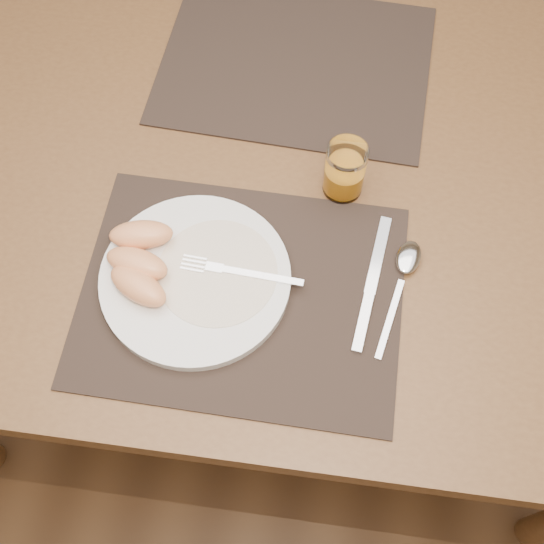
{
  "coord_description": "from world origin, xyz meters",
  "views": [
    {
      "loc": [
        0.07,
        -0.62,
        1.62
      ],
      "look_at": [
        0.02,
        -0.19,
        0.77
      ],
      "focal_mm": 45.0,
      "sensor_mm": 36.0,
      "label": 1
    }
  ],
  "objects_px": {
    "fork": "(231,270)",
    "spoon": "(406,266)",
    "placemat_far": "(295,64)",
    "placemat_near": "(242,294)",
    "knife": "(369,293)",
    "table": "(277,199)",
    "plate": "(195,279)",
    "juice_glass": "(345,172)"
  },
  "relations": [
    {
      "from": "juice_glass",
      "to": "placemat_far",
      "type": "bearing_deg",
      "value": 112.59
    },
    {
      "from": "placemat_far",
      "to": "fork",
      "type": "height_order",
      "value": "fork"
    },
    {
      "from": "placemat_near",
      "to": "placemat_far",
      "type": "distance_m",
      "value": 0.44
    },
    {
      "from": "table",
      "to": "juice_glass",
      "type": "xyz_separation_m",
      "value": [
        0.1,
        -0.02,
        0.13
      ]
    },
    {
      "from": "placemat_near",
      "to": "plate",
      "type": "relative_size",
      "value": 1.67
    },
    {
      "from": "table",
      "to": "plate",
      "type": "distance_m",
      "value": 0.25
    },
    {
      "from": "knife",
      "to": "juice_glass",
      "type": "xyz_separation_m",
      "value": [
        -0.05,
        0.17,
        0.04
      ]
    },
    {
      "from": "placemat_near",
      "to": "knife",
      "type": "distance_m",
      "value": 0.18
    },
    {
      "from": "placemat_near",
      "to": "juice_glass",
      "type": "bearing_deg",
      "value": 57.76
    },
    {
      "from": "knife",
      "to": "spoon",
      "type": "height_order",
      "value": "spoon"
    },
    {
      "from": "placemat_far",
      "to": "table",
      "type": "bearing_deg",
      "value": -90.4
    },
    {
      "from": "fork",
      "to": "placemat_near",
      "type": "bearing_deg",
      "value": -54.66
    },
    {
      "from": "placemat_near",
      "to": "plate",
      "type": "distance_m",
      "value": 0.07
    },
    {
      "from": "placemat_near",
      "to": "fork",
      "type": "bearing_deg",
      "value": 125.34
    },
    {
      "from": "juice_glass",
      "to": "fork",
      "type": "bearing_deg",
      "value": -129.66
    },
    {
      "from": "plate",
      "to": "knife",
      "type": "xyz_separation_m",
      "value": [
        0.25,
        0.01,
        -0.01
      ]
    },
    {
      "from": "placemat_near",
      "to": "spoon",
      "type": "relative_size",
      "value": 2.35
    },
    {
      "from": "placemat_far",
      "to": "fork",
      "type": "bearing_deg",
      "value": -95.8
    },
    {
      "from": "placemat_near",
      "to": "table",
      "type": "bearing_deg",
      "value": 84.15
    },
    {
      "from": "placemat_far",
      "to": "juice_glass",
      "type": "xyz_separation_m",
      "value": [
        0.1,
        -0.24,
        0.04
      ]
    },
    {
      "from": "placemat_far",
      "to": "knife",
      "type": "height_order",
      "value": "knife"
    },
    {
      "from": "plate",
      "to": "spoon",
      "type": "bearing_deg",
      "value": 11.68
    },
    {
      "from": "knife",
      "to": "table",
      "type": "bearing_deg",
      "value": 128.4
    },
    {
      "from": "placemat_near",
      "to": "spoon",
      "type": "height_order",
      "value": "spoon"
    },
    {
      "from": "table",
      "to": "placemat_far",
      "type": "bearing_deg",
      "value": 89.6
    },
    {
      "from": "table",
      "to": "placemat_far",
      "type": "distance_m",
      "value": 0.24
    },
    {
      "from": "fork",
      "to": "juice_glass",
      "type": "relative_size",
      "value": 1.92
    },
    {
      "from": "plate",
      "to": "knife",
      "type": "height_order",
      "value": "plate"
    },
    {
      "from": "knife",
      "to": "juice_glass",
      "type": "bearing_deg",
      "value": 107.06
    },
    {
      "from": "placemat_far",
      "to": "spoon",
      "type": "height_order",
      "value": "spoon"
    },
    {
      "from": "fork",
      "to": "spoon",
      "type": "distance_m",
      "value": 0.25
    },
    {
      "from": "placemat_far",
      "to": "fork",
      "type": "relative_size",
      "value": 2.57
    },
    {
      "from": "table",
      "to": "spoon",
      "type": "relative_size",
      "value": 7.32
    },
    {
      "from": "table",
      "to": "spoon",
      "type": "distance_m",
      "value": 0.27
    },
    {
      "from": "spoon",
      "to": "juice_glass",
      "type": "height_order",
      "value": "juice_glass"
    },
    {
      "from": "spoon",
      "to": "placemat_near",
      "type": "bearing_deg",
      "value": -162.4
    },
    {
      "from": "juice_glass",
      "to": "plate",
      "type": "bearing_deg",
      "value": -135.81
    },
    {
      "from": "plate",
      "to": "fork",
      "type": "distance_m",
      "value": 0.05
    },
    {
      "from": "placemat_far",
      "to": "plate",
      "type": "xyz_separation_m",
      "value": [
        -0.09,
        -0.43,
        0.01
      ]
    },
    {
      "from": "table",
      "to": "placemat_near",
      "type": "distance_m",
      "value": 0.24
    },
    {
      "from": "placemat_near",
      "to": "spoon",
      "type": "bearing_deg",
      "value": 17.6
    },
    {
      "from": "placemat_near",
      "to": "knife",
      "type": "relative_size",
      "value": 2.04
    }
  ]
}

